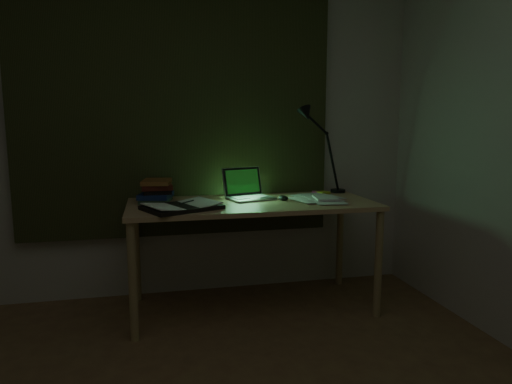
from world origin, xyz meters
TOP-DOWN VIEW (x-y plane):
  - wall_back at (0.00, 2.00)m, footprint 3.50×0.00m
  - curtain at (0.00, 1.96)m, footprint 2.20×0.06m
  - desk at (0.46, 1.57)m, footprint 1.61×0.70m
  - laptop at (0.47, 1.67)m, footprint 0.38×0.41m
  - open_textbook at (-0.01, 1.41)m, footprint 0.52×0.46m
  - book_stack at (-0.16, 1.72)m, footprint 0.21×0.25m
  - loose_papers at (0.91, 1.56)m, footprint 0.38×0.40m
  - mouse at (0.67, 1.58)m, footprint 0.08×0.10m
  - sticky_yellow at (1.04, 1.80)m, footprint 0.10×0.10m
  - sticky_pink at (1.01, 1.84)m, footprint 0.09×0.09m
  - desk_lamp at (1.18, 1.85)m, footprint 0.40×0.32m

SIDE VIEW (x-z plane):
  - desk at x=0.46m, z-range 0.00..0.73m
  - sticky_pink at x=1.01m, z-range 0.73..0.75m
  - sticky_yellow at x=1.04m, z-range 0.73..0.75m
  - loose_papers at x=0.91m, z-range 0.73..0.75m
  - mouse at x=0.67m, z-range 0.73..0.77m
  - open_textbook at x=-0.01m, z-range 0.73..0.77m
  - book_stack at x=-0.16m, z-range 0.73..0.89m
  - laptop at x=0.47m, z-range 0.73..0.95m
  - desk_lamp at x=1.18m, z-range 0.73..1.33m
  - wall_back at x=0.00m, z-range 0.00..2.50m
  - curtain at x=0.00m, z-range 0.45..2.45m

